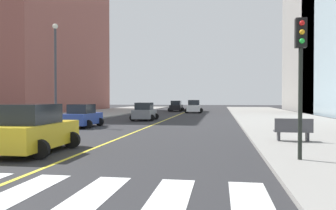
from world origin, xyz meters
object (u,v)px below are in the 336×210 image
at_px(car_yellow_fourth, 33,130).
at_px(park_bench, 293,130).
at_px(street_lamp, 55,65).
at_px(car_gray_fifth, 145,112).
at_px(car_blue_second, 83,116).
at_px(car_black_third, 176,106).
at_px(car_white_nearest, 194,107).
at_px(traffic_light_near_corner, 301,61).

distance_m(car_yellow_fourth, park_bench, 12.03).
height_order(park_bench, street_lamp, street_lamp).
xyz_separation_m(car_gray_fifth, park_bench, (11.20, -16.19, -0.16)).
xyz_separation_m(car_blue_second, car_black_third, (3.16, 32.04, 0.02)).
distance_m(car_blue_second, car_yellow_fourth, 12.36).
xyz_separation_m(car_white_nearest, car_gray_fifth, (-3.60, -18.49, -0.08)).
height_order(car_white_nearest, car_blue_second, car_white_nearest).
xyz_separation_m(car_black_third, park_bench, (11.03, -39.63, -0.17)).
distance_m(car_gray_fifth, street_lamp, 10.22).
xyz_separation_m(car_blue_second, traffic_light_near_corner, (13.36, -12.72, 2.71)).
xyz_separation_m(car_yellow_fourth, traffic_light_near_corner, (10.37, -0.74, 2.60)).
distance_m(car_black_third, car_gray_fifth, 23.45).
relative_size(car_white_nearest, car_yellow_fourth, 0.99).
relative_size(car_black_third, car_yellow_fourth, 0.91).
distance_m(car_black_third, park_bench, 41.14).
relative_size(car_blue_second, car_yellow_fourth, 0.88).
height_order(car_blue_second, traffic_light_near_corner, traffic_light_near_corner).
height_order(traffic_light_near_corner, park_bench, traffic_light_near_corner).
height_order(car_black_third, car_gray_fifth, car_black_third).
height_order(car_gray_fifth, traffic_light_near_corner, traffic_light_near_corner).
bearing_deg(car_black_third, car_gray_fifth, -90.44).
bearing_deg(car_black_third, street_lamp, -101.32).
bearing_deg(car_gray_fifth, traffic_light_near_corner, -65.37).
xyz_separation_m(park_bench, street_lamp, (-17.15, 8.98, 4.31)).
relative_size(car_black_third, car_gray_fifth, 1.00).
xyz_separation_m(car_gray_fifth, traffic_light_near_corner, (10.37, -21.32, 2.70)).
bearing_deg(car_yellow_fourth, car_blue_second, 102.99).
height_order(car_blue_second, park_bench, car_blue_second).
relative_size(car_blue_second, car_black_third, 0.98).
bearing_deg(car_gray_fifth, car_white_nearest, 77.67).
height_order(car_white_nearest, car_black_third, car_white_nearest).
distance_m(car_white_nearest, car_gray_fifth, 18.84).
bearing_deg(car_gray_fifth, park_bench, -56.62).
bearing_deg(car_black_third, park_bench, -74.46).
bearing_deg(street_lamp, park_bench, -27.63).
bearing_deg(car_gray_fifth, car_blue_second, -110.47).
bearing_deg(park_bench, street_lamp, 63.64).
xyz_separation_m(car_black_third, car_yellow_fourth, (-0.17, -44.03, 0.08)).
bearing_deg(traffic_light_near_corner, car_black_third, -77.17).
xyz_separation_m(car_yellow_fourth, street_lamp, (-5.96, 13.38, 4.05)).
xyz_separation_m(car_white_nearest, car_yellow_fourth, (-3.60, -39.08, 0.02)).
xyz_separation_m(car_black_third, car_gray_fifth, (-0.18, -23.45, -0.01)).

